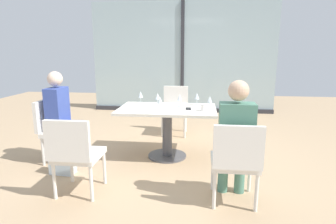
{
  "coord_description": "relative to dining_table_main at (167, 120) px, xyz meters",
  "views": [
    {
      "loc": [
        0.47,
        -3.9,
        1.53
      ],
      "look_at": [
        0.0,
        0.1,
        0.65
      ],
      "focal_mm": 30.19,
      "sensor_mm": 36.0,
      "label": 1
    }
  ],
  "objects": [
    {
      "name": "ground_plane",
      "position": [
        0.0,
        0.0,
        -0.55
      ],
      "size": [
        12.0,
        12.0,
        0.0
      ],
      "primitive_type": "plane",
      "color": "tan"
    },
    {
      "name": "window_wall_backdrop",
      "position": [
        0.0,
        3.2,
        0.66
      ],
      "size": [
        4.53,
        0.1,
        2.7
      ],
      "color": "#A0B7BC",
      "rests_on": "ground_plane"
    },
    {
      "name": "dining_table_main",
      "position": [
        0.0,
        0.0,
        0.0
      ],
      "size": [
        1.38,
        0.87,
        0.73
      ],
      "color": "silver",
      "rests_on": "ground_plane"
    },
    {
      "name": "chair_side_end",
      "position": [
        -1.52,
        -0.33,
        -0.06
      ],
      "size": [
        0.5,
        0.46,
        0.87
      ],
      "color": "silver",
      "rests_on": "ground_plane"
    },
    {
      "name": "chair_front_right",
      "position": [
        0.82,
        -1.24,
        -0.06
      ],
      "size": [
        0.46,
        0.5,
        0.87
      ],
      "color": "silver",
      "rests_on": "ground_plane"
    },
    {
      "name": "chair_front_left",
      "position": [
        -0.82,
        -1.24,
        -0.06
      ],
      "size": [
        0.46,
        0.5,
        0.87
      ],
      "color": "silver",
      "rests_on": "ground_plane"
    },
    {
      "name": "chair_near_window",
      "position": [
        0.0,
        1.24,
        -0.06
      ],
      "size": [
        0.46,
        0.51,
        0.87
      ],
      "color": "silver",
      "rests_on": "ground_plane"
    },
    {
      "name": "person_side_end",
      "position": [
        -1.41,
        -0.33,
        0.15
      ],
      "size": [
        0.39,
        0.34,
        1.26
      ],
      "color": "#384C9E",
      "rests_on": "ground_plane"
    },
    {
      "name": "person_front_right",
      "position": [
        0.82,
        -1.13,
        0.15
      ],
      "size": [
        0.34,
        0.39,
        1.26
      ],
      "color": "#4C7F6B",
      "rests_on": "ground_plane"
    },
    {
      "name": "wine_glass_0",
      "position": [
        -0.08,
        -0.13,
        0.31
      ],
      "size": [
        0.07,
        0.07,
        0.18
      ],
      "color": "silver",
      "rests_on": "dining_table_main"
    },
    {
      "name": "wine_glass_1",
      "position": [
        0.6,
        0.01,
        0.31
      ],
      "size": [
        0.07,
        0.07,
        0.18
      ],
      "color": "silver",
      "rests_on": "dining_table_main"
    },
    {
      "name": "wine_glass_2",
      "position": [
        -0.17,
        0.19,
        0.31
      ],
      "size": [
        0.07,
        0.07,
        0.18
      ],
      "color": "silver",
      "rests_on": "dining_table_main"
    },
    {
      "name": "wine_glass_3",
      "position": [
        -0.45,
        0.32,
        0.31
      ],
      "size": [
        0.07,
        0.07,
        0.18
      ],
      "color": "silver",
      "rests_on": "dining_table_main"
    },
    {
      "name": "wine_glass_4",
      "position": [
        0.17,
        0.12,
        0.31
      ],
      "size": [
        0.07,
        0.07,
        0.18
      ],
      "color": "silver",
      "rests_on": "dining_table_main"
    },
    {
      "name": "wine_glass_5",
      "position": [
        0.41,
        0.28,
        0.31
      ],
      "size": [
        0.07,
        0.07,
        0.18
      ],
      "color": "silver",
      "rests_on": "dining_table_main"
    },
    {
      "name": "coffee_cup",
      "position": [
        0.51,
        -0.15,
        0.22
      ],
      "size": [
        0.08,
        0.08,
        0.09
      ],
      "primitive_type": "cylinder",
      "color": "white",
      "rests_on": "dining_table_main"
    },
    {
      "name": "cell_phone_on_table",
      "position": [
        0.3,
        -0.03,
        0.18
      ],
      "size": [
        0.08,
        0.15,
        0.01
      ],
      "primitive_type": "cube",
      "rotation": [
        0.0,
        0.0,
        0.08
      ],
      "color": "black",
      "rests_on": "dining_table_main"
    },
    {
      "name": "handbag_0",
      "position": [
        -1.25,
        -0.73,
        -0.41
      ],
      "size": [
        0.31,
        0.18,
        0.28
      ],
      "primitive_type": "cube",
      "rotation": [
        0.0,
        0.0,
        -0.07
      ],
      "color": "silver",
      "rests_on": "ground_plane"
    }
  ]
}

